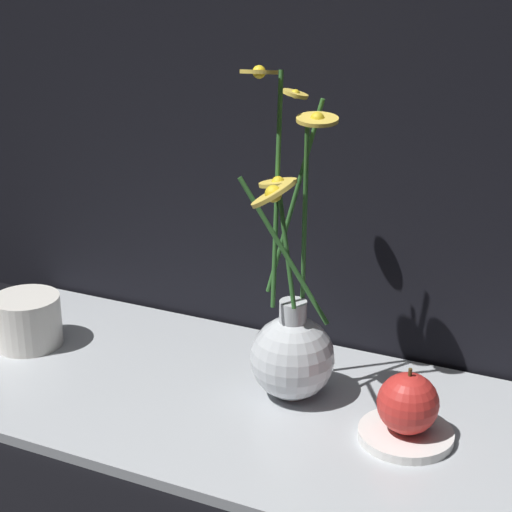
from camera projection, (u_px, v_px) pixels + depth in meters
name	position (u px, v px, depth m)	size (l,w,h in m)	color
ground_plane	(246.00, 409.00, 0.98)	(6.00, 6.00, 0.00)	black
shelf	(246.00, 405.00, 0.98)	(0.81, 0.35, 0.01)	#B2B7BC
vase_with_flowers	(292.00, 344.00, 0.96)	(0.12, 0.19, 0.37)	silver
yellow_mug	(26.00, 320.00, 1.10)	(0.10, 0.09, 0.07)	silver
saucer_plate	(405.00, 436.00, 0.89)	(0.10, 0.10, 0.01)	white
orange_fruit	(407.00, 405.00, 0.88)	(0.06, 0.06, 0.07)	red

